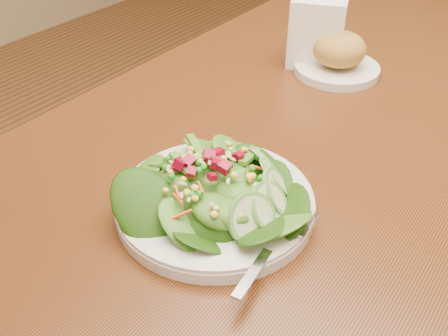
{
  "coord_description": "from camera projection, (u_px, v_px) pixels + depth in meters",
  "views": [
    {
      "loc": [
        0.25,
        -0.78,
        1.19
      ],
      "look_at": [
        -0.06,
        -0.35,
        0.81
      ],
      "focal_mm": 40.0,
      "sensor_mm": 36.0,
      "label": 1
    }
  ],
  "objects": [
    {
      "name": "salad_plate",
      "position": [
        221.0,
        195.0,
        0.65
      ],
      "size": [
        0.27,
        0.26,
        0.08
      ],
      "rotation": [
        0.0,
        0.0,
        -0.21
      ],
      "color": "silver",
      "rests_on": "dining_table"
    },
    {
      "name": "dining_table",
      "position": [
        357.0,
        155.0,
        0.95
      ],
      "size": [
        0.9,
        1.4,
        0.75
      ],
      "color": "brown",
      "rests_on": "ground_plane"
    },
    {
      "name": "napkin_holder",
      "position": [
        316.0,
        33.0,
        0.98
      ],
      "size": [
        0.12,
        0.09,
        0.14
      ],
      "rotation": [
        0.0,
        0.0,
        0.37
      ],
      "color": "white",
      "rests_on": "dining_table"
    },
    {
      "name": "bread_plate",
      "position": [
        338.0,
        57.0,
        0.98
      ],
      "size": [
        0.17,
        0.17,
        0.09
      ],
      "color": "silver",
      "rests_on": "dining_table"
    }
  ]
}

